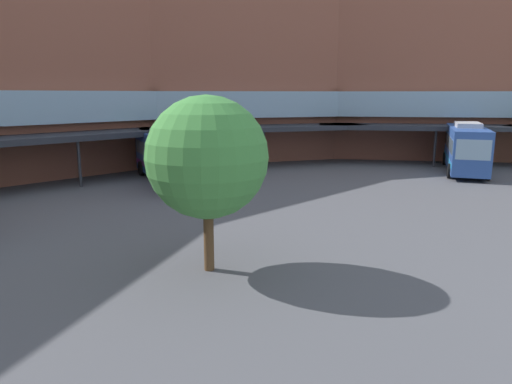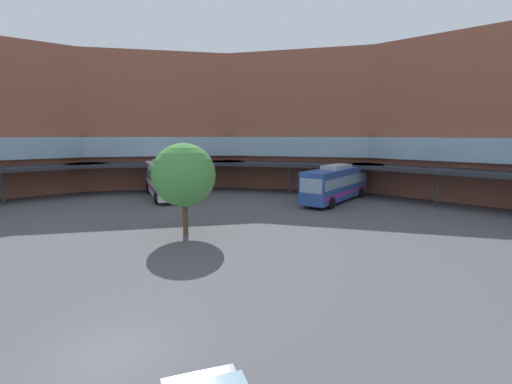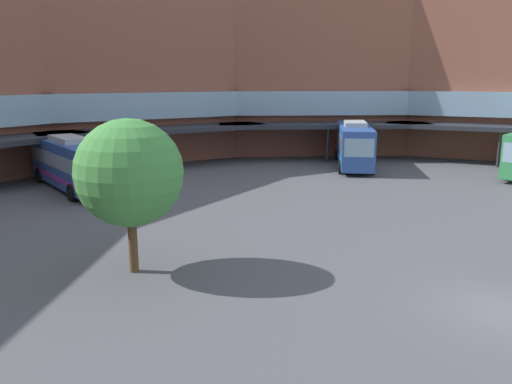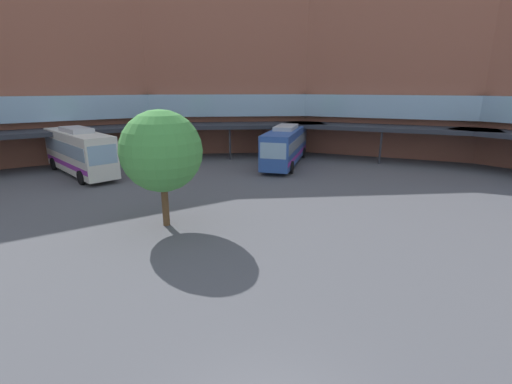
# 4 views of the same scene
# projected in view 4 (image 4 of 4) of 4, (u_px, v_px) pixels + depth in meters

# --- Properties ---
(station_building) EXTENTS (83.45, 46.32, 16.37)m
(station_building) POSITION_uv_depth(u_px,v_px,m) (231.00, 78.00, 26.97)
(station_building) COLOR #93543F
(station_building) RESTS_ON ground
(bus_0) EXTENTS (6.14, 11.05, 3.69)m
(bus_0) POSITION_uv_depth(u_px,v_px,m) (286.00, 145.00, 34.50)
(bus_0) COLOR #2D519E
(bus_0) RESTS_ON ground
(bus_1) EXTENTS (8.23, 9.58, 3.96)m
(bus_1) POSITION_uv_depth(u_px,v_px,m) (79.00, 151.00, 30.45)
(bus_1) COLOR silver
(bus_1) RESTS_ON ground
(plaza_tree) EXTENTS (4.21, 4.21, 6.15)m
(plaza_tree) POSITION_uv_depth(u_px,v_px,m) (161.00, 151.00, 18.60)
(plaza_tree) COLOR brown
(plaza_tree) RESTS_ON ground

